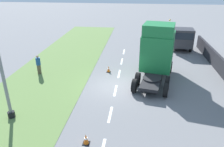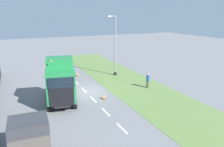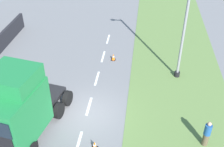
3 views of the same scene
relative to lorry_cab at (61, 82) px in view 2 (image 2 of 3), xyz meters
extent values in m
plane|color=slate|center=(-3.22, -2.51, -2.30)|extent=(120.00, 120.00, 0.00)
cube|color=#607F42|center=(-9.22, -2.51, -2.29)|extent=(7.00, 44.00, 0.01)
cube|color=white|center=(-3.22, -12.81, -2.29)|extent=(0.16, 1.80, 0.00)
cube|color=white|center=(-3.22, -9.61, -2.29)|extent=(0.16, 1.80, 0.00)
cube|color=white|center=(-3.22, -6.41, -2.29)|extent=(0.16, 1.80, 0.00)
cube|color=white|center=(-3.22, -3.21, -2.29)|extent=(0.16, 1.80, 0.00)
cube|color=white|center=(-3.22, -0.01, -2.29)|extent=(0.16, 1.80, 0.00)
cube|color=white|center=(-3.22, 3.19, -2.29)|extent=(0.16, 1.80, 0.00)
cube|color=white|center=(-3.22, 6.39, -2.29)|extent=(0.16, 1.80, 0.00)
cube|color=black|center=(-0.22, -1.13, -1.63)|extent=(2.54, 6.45, 0.24)
cube|color=#1E7A3D|center=(0.05, 0.26, -0.06)|extent=(3.11, 3.87, 2.91)
cube|color=black|center=(0.38, 1.99, -0.70)|extent=(2.10, 0.46, 1.63)
cube|color=black|center=(0.38, 1.99, 0.58)|extent=(2.23, 0.48, 0.93)
cube|color=#1E7A3D|center=(-0.05, -0.25, 1.85)|extent=(2.76, 2.66, 0.90)
sphere|color=orange|center=(0.92, 1.15, 2.37)|extent=(0.14, 0.14, 0.14)
cylinder|color=black|center=(-0.48, -2.52, -1.45)|extent=(1.61, 1.61, 0.12)
cylinder|color=black|center=(-0.93, 1.25, -1.78)|extent=(0.51, 1.08, 1.04)
cylinder|color=black|center=(1.33, 0.82, -1.78)|extent=(0.51, 1.08, 1.04)
cylinder|color=black|center=(-1.56, -1.99, -1.78)|extent=(0.51, 1.08, 1.04)
cylinder|color=black|center=(0.71, -2.43, -1.78)|extent=(0.51, 1.08, 1.04)
cylinder|color=black|center=(-1.79, -3.23, -1.78)|extent=(0.51, 1.08, 1.04)
cylinder|color=black|center=(0.47, -3.66, -1.78)|extent=(0.51, 1.08, 1.04)
cube|color=#333338|center=(3.44, 7.37, -0.69)|extent=(2.32, 2.13, 2.06)
cube|color=black|center=(3.38, 6.35, -0.28)|extent=(1.94, 0.15, 0.74)
cylinder|color=black|center=(-9.24, -7.43, -2.10)|extent=(0.42, 0.42, 0.40)
cylinder|color=gray|center=(-9.24, -7.43, 1.84)|extent=(0.19, 0.19, 8.27)
cylinder|color=gray|center=(-8.79, -7.43, 5.87)|extent=(0.90, 0.13, 0.13)
cube|color=silver|center=(-8.34, -7.43, 5.87)|extent=(0.44, 0.20, 0.16)
cylinder|color=brown|center=(-10.34, -0.79, -1.88)|extent=(0.34, 0.34, 0.84)
cylinder|color=#1E4C8C|center=(-10.34, -0.79, -1.13)|extent=(0.39, 0.39, 0.66)
sphere|color=tan|center=(-10.34, -0.79, -0.68)|extent=(0.23, 0.23, 0.23)
cube|color=black|center=(-4.14, -9.18, -2.28)|extent=(0.36, 0.36, 0.03)
cone|color=orange|center=(-4.14, -9.18, -1.99)|extent=(0.28, 0.28, 0.55)
cylinder|color=white|center=(-4.14, -9.18, -1.96)|extent=(0.17, 0.17, 0.07)
cube|color=black|center=(-4.21, 0.29, -2.28)|extent=(0.36, 0.36, 0.03)
cone|color=orange|center=(-4.21, 0.29, -1.99)|extent=(0.28, 0.28, 0.55)
cylinder|color=white|center=(-4.21, 0.29, -1.96)|extent=(0.17, 0.17, 0.07)
camera|label=1|loc=(-1.75, -17.90, 5.66)|focal=35.00mm
camera|label=2|loc=(3.79, 19.73, 6.26)|focal=35.00mm
camera|label=3|loc=(-6.44, 10.59, 10.13)|focal=45.00mm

